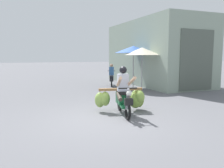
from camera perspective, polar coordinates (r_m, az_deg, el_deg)
name	(u,v)px	position (r m, az deg, el deg)	size (l,w,h in m)	color
ground_plane	(105,119)	(7.01, -1.69, -8.81)	(120.00, 120.00, 0.00)	slate
motorbike_main_loaded	(126,97)	(7.77, 3.50, -3.26)	(1.80, 1.76, 1.58)	black
motorbike_distant_ahead_left	(111,77)	(14.45, -0.13, 1.74)	(0.75, 1.54, 1.40)	black
shopfront_building	(155,53)	(16.15, 10.53, 7.59)	(3.57, 8.25, 4.18)	gray
market_umbrella_near_shop	(142,51)	(12.75, 7.52, 8.06)	(1.95, 1.95, 2.36)	#99999E
market_umbrella_further_along	(134,49)	(13.54, 5.37, 8.55)	(2.21, 2.21, 2.48)	#99999E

